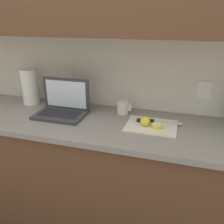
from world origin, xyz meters
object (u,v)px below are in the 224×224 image
(cutting_board, at_px, (151,126))
(paper_towel_roll, at_px, (30,87))
(laptop, at_px, (63,106))
(knife, at_px, (151,121))
(measuring_cup, at_px, (123,107))
(lemon_half_cut, at_px, (157,126))
(lemon_whole_beside, at_px, (145,121))

(cutting_board, bearing_deg, paper_towel_roll, 170.60)
(laptop, height_order, knife, laptop)
(paper_towel_roll, bearing_deg, cutting_board, -9.40)
(measuring_cup, bearing_deg, paper_towel_roll, -179.93)
(measuring_cup, distance_m, paper_towel_roll, 0.74)
(laptop, distance_m, lemon_half_cut, 0.66)
(knife, xyz_separation_m, measuring_cup, (-0.21, 0.12, 0.03))
(cutting_board, xyz_separation_m, paper_towel_roll, (-0.95, 0.16, 0.13))
(lemon_whole_beside, xyz_separation_m, paper_towel_roll, (-0.92, 0.18, 0.10))
(knife, height_order, lemon_half_cut, lemon_half_cut)
(laptop, relative_size, lemon_whole_beside, 5.69)
(laptop, bearing_deg, lemon_half_cut, -5.11)
(lemon_half_cut, distance_m, paper_towel_roll, 1.02)
(cutting_board, distance_m, paper_towel_roll, 0.98)
(paper_towel_roll, bearing_deg, laptop, -21.46)
(lemon_whole_beside, bearing_deg, knife, 65.57)
(laptop, bearing_deg, measuring_cup, 19.18)
(knife, xyz_separation_m, paper_towel_roll, (-0.95, 0.12, 0.12))
(measuring_cup, xyz_separation_m, paper_towel_roll, (-0.73, -0.00, 0.09))
(lemon_half_cut, relative_size, paper_towel_roll, 0.23)
(knife, distance_m, lemon_whole_beside, 0.07)
(lemon_half_cut, xyz_separation_m, lemon_whole_beside, (-0.07, 0.02, 0.01))
(laptop, height_order, lemon_half_cut, laptop)
(lemon_whole_beside, relative_size, paper_towel_roll, 0.23)
(laptop, relative_size, measuring_cup, 3.42)
(laptop, height_order, paper_towel_roll, paper_towel_roll)
(paper_towel_roll, bearing_deg, lemon_whole_beside, -11.07)
(laptop, xyz_separation_m, lemon_half_cut, (0.65, -0.06, -0.03))
(cutting_board, bearing_deg, lemon_whole_beside, -148.99)
(knife, distance_m, paper_towel_roll, 0.96)
(laptop, xyz_separation_m, cutting_board, (0.61, -0.02, -0.05))
(lemon_half_cut, bearing_deg, laptop, 174.66)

